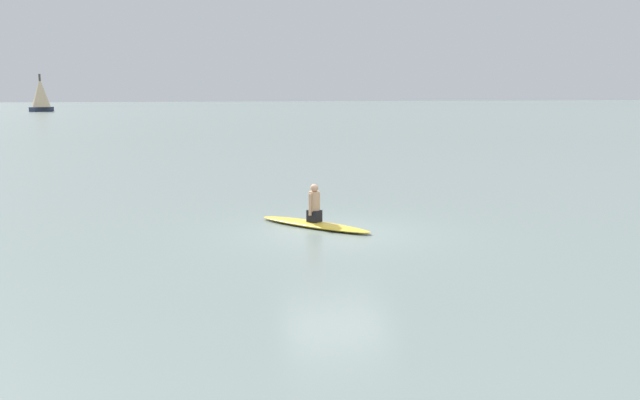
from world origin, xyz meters
The scene contains 4 objects.
ground_plane centered at (0.00, 0.00, 0.00)m, with size 400.00×400.00×0.00m, color slate.
surfboard centered at (-0.34, 0.81, 0.06)m, with size 3.34×0.63×0.13m, color gold.
person_paddler centered at (-0.34, 0.81, 0.55)m, with size 0.39×0.40×0.94m.
sailboat_far_left centered at (-20.18, 103.96, 2.81)m, with size 4.00×4.00×5.97m.
Camera 1 is at (-4.33, -15.38, 3.33)m, focal length 38.66 mm.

